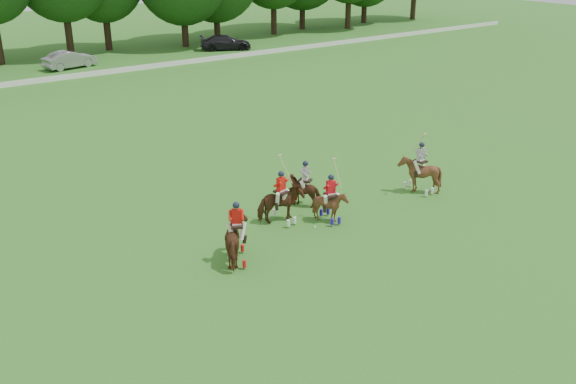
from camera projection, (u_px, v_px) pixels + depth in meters
ground at (329, 269)px, 23.80m from camera, size 180.00×180.00×0.00m
boundary_rail at (33, 81)px, 52.16m from camera, size 120.00×0.10×0.44m
car_mid at (70, 60)px, 57.83m from camera, size 4.98×2.58×1.56m
car_right at (226, 42)px, 66.71m from camera, size 5.64×4.10×1.52m
polo_red_a at (237, 240)px, 23.99m from camera, size 1.82×2.26×2.43m
polo_red_b at (281, 204)px, 27.24m from camera, size 1.87×1.68×2.88m
polo_red_c at (330, 205)px, 27.40m from camera, size 1.39×1.49×2.68m
polo_stripe_a at (305, 189)px, 29.09m from camera, size 1.53×1.74×2.10m
polo_stripe_b at (419, 174)px, 30.41m from camera, size 1.55×1.72×3.03m
polo_ball at (315, 227)px, 27.02m from camera, size 0.09×0.09×0.09m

